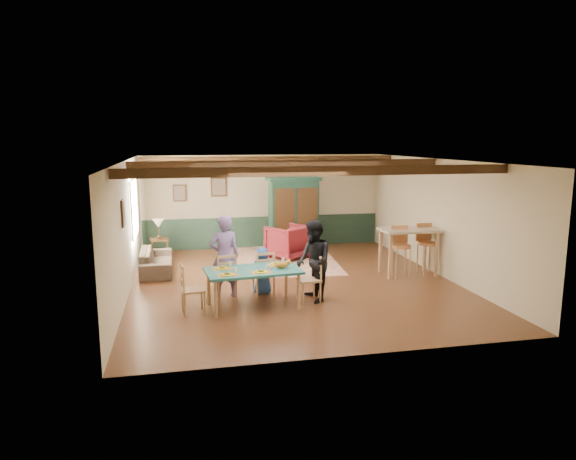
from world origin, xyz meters
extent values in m
plane|color=#482414|center=(0.00, 0.00, 0.00)|extent=(8.00, 8.00, 0.00)
cube|color=beige|center=(0.00, 4.00, 1.35)|extent=(7.00, 0.02, 2.70)
cube|color=beige|center=(-3.50, 0.00, 1.35)|extent=(0.02, 8.00, 2.70)
cube|color=beige|center=(3.50, 0.00, 1.35)|extent=(0.02, 8.00, 2.70)
cube|color=white|center=(0.00, 0.00, 2.70)|extent=(7.00, 8.00, 0.02)
cube|color=#1B3125|center=(0.00, 3.98, 0.45)|extent=(6.95, 0.03, 0.90)
cube|color=black|center=(0.00, -2.30, 2.61)|extent=(6.95, 0.16, 0.16)
cube|color=black|center=(0.00, 0.40, 2.61)|extent=(6.95, 0.16, 0.16)
cube|color=black|center=(0.00, 3.00, 2.61)|extent=(6.95, 0.16, 0.16)
imported|color=slate|center=(-1.57, -0.75, 0.84)|extent=(0.65, 0.46, 1.68)
imported|color=black|center=(0.10, -1.36, 0.80)|extent=(0.68, 0.84, 1.61)
imported|color=#27539F|center=(-0.80, -0.67, 0.49)|extent=(0.51, 0.36, 0.98)
cube|color=beige|center=(0.04, 2.20, 0.01)|extent=(3.34, 3.86, 0.01)
cube|color=#122E22|center=(0.73, 3.23, 1.05)|extent=(1.52, 0.68, 2.10)
imported|color=#4A0E17|center=(0.40, 2.36, 0.45)|extent=(1.33, 1.34, 0.89)
imported|color=#3A2F24|center=(-3.01, 1.60, 0.27)|extent=(0.75, 1.88, 0.55)
camera|label=1|loc=(-2.40, -10.76, 3.14)|focal=32.00mm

